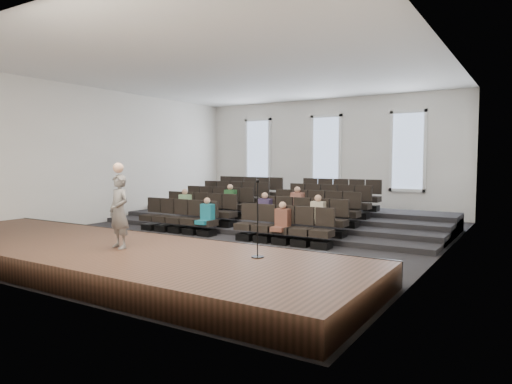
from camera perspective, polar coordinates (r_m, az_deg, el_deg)
ground at (r=14.32m, az=-2.39°, el=-5.41°), size 14.00×14.00×0.00m
ceiling at (r=14.38m, az=-2.45°, el=14.70°), size 12.00×14.00×0.02m
wall_back at (r=20.32m, az=8.81°, el=4.41°), size 12.00×0.04×5.00m
wall_front at (r=9.21m, az=-27.88°, el=4.52°), size 12.00×0.04×5.00m
wall_left at (r=18.20m, az=-18.34°, el=4.30°), size 0.04×14.00×5.00m
wall_right at (r=11.84m, az=22.53°, el=4.47°), size 0.04×14.00×5.00m
stage at (r=10.52m, az=-18.33°, el=-7.67°), size 11.80×3.60×0.50m
stage_lip at (r=11.71m, az=-11.64°, el=-6.37°), size 11.80×0.06×0.52m
risers at (r=16.98m, az=3.64°, el=-3.26°), size 11.80×4.80×0.60m
seating_rows at (r=15.51m, az=0.80°, el=-2.14°), size 6.80×4.70×1.67m
windows at (r=20.26m, az=8.74°, el=4.97°), size 8.44×0.10×3.24m
audience at (r=14.43m, az=-0.49°, el=-2.01°), size 5.45×2.64×1.10m
speaker at (r=9.94m, az=-16.74°, el=-2.34°), size 0.62×0.47×1.55m
mic_stand at (r=8.66m, az=0.19°, el=-5.32°), size 0.25×0.25×1.48m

